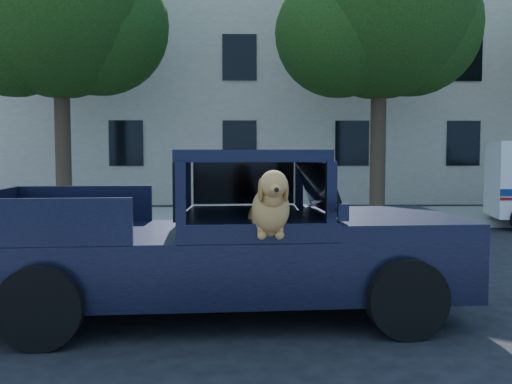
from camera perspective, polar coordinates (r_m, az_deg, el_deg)
ground at (r=7.09m, az=-10.36°, el=-11.43°), size 120.00×120.00×0.00m
far_sidewalk at (r=16.09m, az=-5.27°, el=-2.46°), size 60.00×4.00×0.15m
lane_stripes at (r=10.37m, az=3.71°, el=-6.42°), size 21.60×0.14×0.01m
street_tree_left at (r=17.56m, az=-18.89°, el=16.39°), size 6.00×5.20×8.60m
street_tree_mid at (r=17.27m, az=12.37°, el=16.73°), size 6.00×5.20×8.60m
building_main at (r=23.48m, az=3.34°, el=10.40°), size 26.00×6.00×9.00m
pickup_truck at (r=6.63m, az=-3.86°, el=-6.75°), size 5.45×2.84×1.90m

